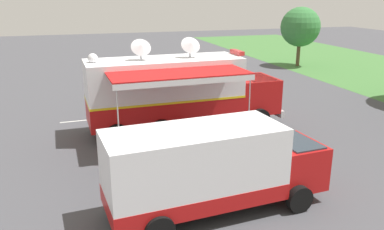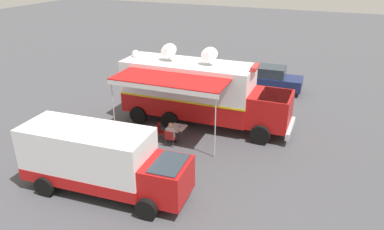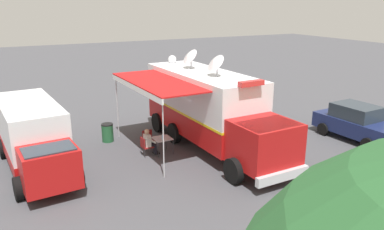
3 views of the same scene
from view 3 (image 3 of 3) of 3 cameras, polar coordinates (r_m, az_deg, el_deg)
name	(u,v)px [view 3 (image 3 of 3)]	position (r m, az deg, el deg)	size (l,w,h in m)	color
ground_plane	(202,142)	(18.97, 1.50, -3.99)	(100.00, 100.00, 0.00)	#47474C
lot_stripe	(224,120)	(22.41, 4.76, -0.78)	(0.12, 4.80, 0.01)	silver
command_truck	(210,107)	(17.75, 2.68, 1.15)	(5.12, 9.57, 4.53)	#B71414
folding_table	(162,139)	(17.39, -4.49, -3.63)	(0.83, 0.83, 0.73)	silver
water_bottle	(163,137)	(17.22, -4.38, -3.26)	(0.07, 0.07, 0.22)	#4C99D8
folding_chair_at_table	(145,145)	(17.21, -7.00, -4.48)	(0.50, 0.50, 0.87)	maroon
folding_chair_beside_table	(148,138)	(18.06, -6.55, -3.44)	(0.50, 0.50, 0.87)	maroon
seated_responder	(149,141)	(17.23, -6.43, -3.94)	(0.67, 0.56, 1.25)	silver
trash_bin	(108,133)	(19.32, -12.50, -2.57)	(0.57, 0.57, 0.91)	#235B33
support_truck	(33,137)	(16.85, -22.60, -2.99)	(2.77, 6.95, 2.70)	white
car_behind_truck	(357,122)	(20.73, 23.39, -1.03)	(2.19, 4.29, 1.76)	navy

